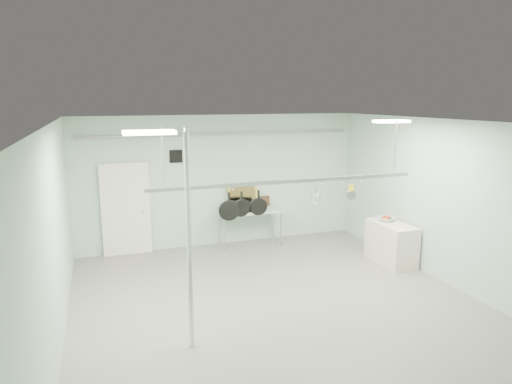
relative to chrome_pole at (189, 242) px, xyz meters
name	(u,v)px	position (x,y,z in m)	size (l,w,h in m)	color
floor	(283,311)	(1.70, 0.60, -1.60)	(8.00, 8.00, 0.00)	gray
ceiling	(286,124)	(1.70, 0.60, 1.59)	(7.00, 8.00, 0.02)	silver
back_wall	(221,181)	(1.70, 4.59, 0.00)	(7.00, 0.02, 3.20)	#9EBEB1
right_wall	(454,205)	(5.19, 0.60, 0.00)	(0.02, 8.00, 3.20)	#9EBEB1
door	(126,210)	(-0.60, 4.54, -0.55)	(1.10, 0.10, 2.20)	silver
wall_vent	(176,156)	(0.60, 4.57, 0.65)	(0.30, 0.04, 0.30)	black
conduit_pipe	(222,134)	(1.70, 4.50, 1.15)	(0.07, 0.07, 6.60)	gray
chrome_pole	(189,242)	(0.00, 0.00, 0.00)	(0.08, 0.08, 3.20)	silver
prep_table	(250,213)	(2.30, 4.20, -0.77)	(1.60, 0.70, 0.91)	#A7C5B6
side_cabinet	(391,243)	(4.85, 2.00, -1.15)	(0.60, 1.20, 0.90)	beige
pot_rack	(289,180)	(1.90, 0.90, 0.63)	(4.80, 0.06, 1.00)	#B7B7BC
light_panel_left	(149,132)	(-0.50, -0.20, 1.56)	(0.65, 0.30, 0.05)	white
light_panel_right	(391,121)	(4.10, 1.20, 1.56)	(0.65, 0.30, 0.05)	white
microwave	(240,204)	(2.05, 4.19, -0.54)	(0.56, 0.38, 0.31)	black
coffee_canister	(254,206)	(2.38, 4.13, -0.58)	(0.17, 0.17, 0.22)	silver
painting_large	(243,196)	(2.22, 4.50, -0.41)	(0.78, 0.05, 0.58)	yellow
painting_small	(264,201)	(2.78, 4.50, -0.57)	(0.30, 0.04, 0.25)	#362412
fruit_bowl	(387,219)	(4.86, 2.22, -0.66)	(0.37, 0.37, 0.09)	silver
skillet_left	(229,206)	(0.84, 0.90, 0.25)	(0.35, 0.06, 0.48)	black
skillet_mid	(241,203)	(1.06, 0.90, 0.28)	(0.30, 0.06, 0.40)	black
skillet_right	(258,202)	(1.35, 0.90, 0.28)	(0.30, 0.06, 0.42)	black
whisk	(316,195)	(2.41, 0.90, 0.33)	(0.18, 0.18, 0.30)	#BAB9BE
grater	(351,190)	(3.12, 0.90, 0.37)	(0.10, 0.02, 0.23)	orange
saucepan	(351,192)	(3.11, 0.90, 0.33)	(0.17, 0.10, 0.30)	#B4B4B9
fruit_cluster	(387,217)	(4.86, 2.22, -0.62)	(0.24, 0.24, 0.09)	#B61016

